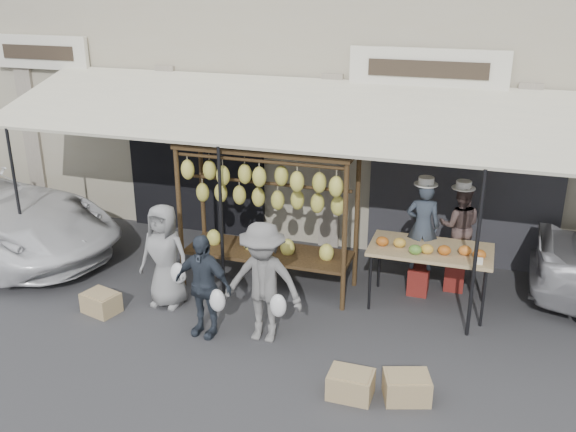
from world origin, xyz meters
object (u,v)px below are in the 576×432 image
Objects in this scene: crate_near_a at (351,384)px; vendor_right at (460,226)px; crate_far at (101,303)px; crate_near_b at (407,387)px; vendor_left at (423,226)px; customer_right at (263,283)px; customer_mid at (203,285)px; customer_left at (165,256)px; produce_table at (430,251)px; banana_rack at (267,190)px.

vendor_right is at bearing 73.39° from crate_near_a.
crate_near_b is at bearing -8.61° from crate_far.
vendor_left is 2.78m from crate_near_b.
customer_right reaches higher than crate_near_b.
vendor_left is 0.94× the size of customer_mid.
customer_left is 1.12m from crate_far.
vendor_left is 3.28m from customer_mid.
customer_left is at bearing 164.42° from customer_right.
vendor_right is at bearing 44.68° from customer_mid.
produce_table is at bearing 18.70° from customer_left.
customer_left is 1.71m from customer_right.
customer_right is 3.24× the size of crate_near_b.
banana_rack is 5.16× the size of crate_near_b.
crate_near_b is at bearing -4.83° from customer_mid.
crate_near_b is (0.20, -2.62, -0.93)m from vendor_left.
banana_rack is at bearing 128.51° from crate_near_a.
customer_mid is (-0.35, -1.53, -0.86)m from banana_rack.
crate_far is at bearing -174.87° from customer_mid.
produce_table is 1.11× the size of customer_left.
customer_right is at bearing 147.94° from crate_near_a.
vendor_left is 2.94m from crate_near_a.
customer_mid is 0.81m from customer_right.
produce_table is 0.78m from vendor_right.
produce_table is 0.46m from vendor_left.
vendor_right is 2.58× the size of crate_far.
customer_mid is at bearing 30.99° from vendor_left.
vendor_left reaches higher than vendor_right.
crate_near_b is at bearing -89.11° from produce_table.
customer_mid is 0.87× the size of customer_right.
customer_right is 2.20m from crate_near_b.
customer_left is at bearing 32.51° from crate_far.
banana_rack reaches higher than customer_left.
customer_right is at bearing 39.94° from vendor_left.
vendor_right is 0.76× the size of customer_right.
customer_right is (-1.93, -1.53, -0.06)m from produce_table.
vendor_left is at bearing 28.05° from vendor_right.
banana_rack reaches higher than customer_right.
crate_near_b is 4.45m from crate_far.
produce_table is 1.04× the size of customer_right.
crate_near_a is (2.15, -0.74, -0.56)m from customer_mid.
banana_rack is 2.32m from vendor_left.
vendor_left is 3.72m from customer_left.
customer_mid is (-2.73, -1.64, -0.17)m from produce_table.
crate_far is at bearing 22.07° from vendor_right.
crate_near_a is at bearing 69.75° from vendor_right.
produce_table is 1.37× the size of vendor_right.
vendor_left is 2.65× the size of crate_near_b.
banana_rack reaches higher than vendor_right.
customer_mid reaches higher than crate_near_b.
customer_right is at bearing 160.15° from crate_near_b.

